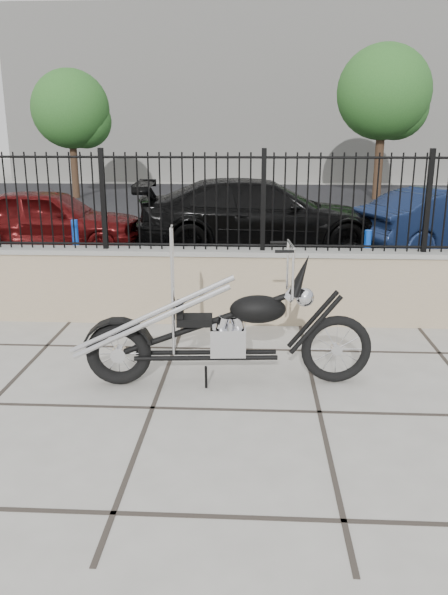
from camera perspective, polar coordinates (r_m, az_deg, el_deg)
ground_plane at (r=5.37m, az=-7.04°, el=-10.74°), size 90.00×90.00×0.00m
parking_lot at (r=17.40m, az=0.07°, el=8.17°), size 30.00×30.00×0.00m
retaining_wall at (r=7.52m, az=-3.91°, el=1.18°), size 14.00×0.36×0.96m
iron_fence at (r=7.32m, az=-4.08°, el=9.38°), size 14.00×0.08×1.20m
background_building at (r=31.26m, az=1.49°, el=19.05°), size 22.00×6.00×8.00m
chopper_motorcycle at (r=5.53m, az=-0.17°, el=-0.86°), size 2.69×0.66×1.60m
car_red at (r=12.51m, az=-16.81°, el=7.35°), size 3.82×1.56×1.30m
car_black at (r=12.02m, az=3.64°, el=8.07°), size 5.23×2.48×1.47m
bollard_a at (r=10.42m, az=-14.35°, el=4.86°), size 0.13×0.13×0.94m
bollard_b at (r=9.45m, az=13.83°, el=3.71°), size 0.14×0.14×0.92m
tree_left at (r=22.39m, az=-14.90°, el=17.80°), size 2.76×2.76×4.66m
tree_right at (r=21.98m, az=15.46°, el=19.26°), size 3.23×3.23×5.45m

